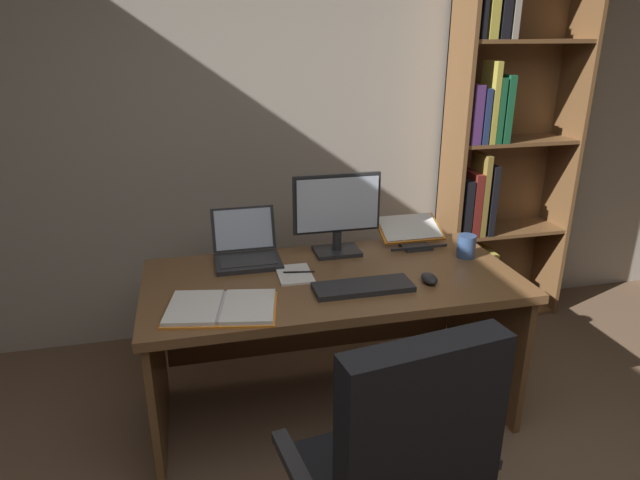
{
  "coord_description": "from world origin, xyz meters",
  "views": [
    {
      "loc": [
        -0.76,
        -0.72,
        1.74
      ],
      "look_at": [
        -0.25,
        1.4,
        0.92
      ],
      "focal_mm": 31.18,
      "sensor_mm": 36.0,
      "label": 1
    }
  ],
  "objects_px": {
    "bookshelf": "(496,153)",
    "notepad": "(295,274)",
    "keyboard": "(363,287)",
    "open_binder": "(221,308)",
    "laptop": "(247,251)",
    "pen": "(299,272)",
    "reading_stand_with_book": "(410,231)",
    "computer_mouse": "(429,278)",
    "desk": "(328,307)",
    "coffee_mug": "(466,246)",
    "monitor": "(337,215)"
  },
  "relations": [
    {
      "from": "keyboard",
      "to": "coffee_mug",
      "type": "xyz_separation_m",
      "value": [
        0.59,
        0.23,
        0.04
      ]
    },
    {
      "from": "keyboard",
      "to": "reading_stand_with_book",
      "type": "xyz_separation_m",
      "value": [
        0.41,
        0.48,
        0.05
      ]
    },
    {
      "from": "bookshelf",
      "to": "laptop",
      "type": "relative_size",
      "value": 7.44
    },
    {
      "from": "computer_mouse",
      "to": "pen",
      "type": "bearing_deg",
      "value": 158.22
    },
    {
      "from": "open_binder",
      "to": "notepad",
      "type": "xyz_separation_m",
      "value": [
        0.34,
        0.26,
        -0.01
      ]
    },
    {
      "from": "pen",
      "to": "coffee_mug",
      "type": "xyz_separation_m",
      "value": [
        0.82,
        0.02,
        0.04
      ]
    },
    {
      "from": "desk",
      "to": "keyboard",
      "type": "relative_size",
      "value": 3.93
    },
    {
      "from": "laptop",
      "to": "keyboard",
      "type": "distance_m",
      "value": 0.62
    },
    {
      "from": "reading_stand_with_book",
      "to": "desk",
      "type": "bearing_deg",
      "value": -153.98
    },
    {
      "from": "bookshelf",
      "to": "laptop",
      "type": "xyz_separation_m",
      "value": [
        -1.56,
        -0.5,
        -0.29
      ]
    },
    {
      "from": "laptop",
      "to": "open_binder",
      "type": "height_order",
      "value": "laptop"
    },
    {
      "from": "notepad",
      "to": "coffee_mug",
      "type": "distance_m",
      "value": 0.85
    },
    {
      "from": "reading_stand_with_book",
      "to": "computer_mouse",
      "type": "bearing_deg",
      "value": -102.38
    },
    {
      "from": "desk",
      "to": "pen",
      "type": "xyz_separation_m",
      "value": [
        -0.14,
        -0.03,
        0.21
      ]
    },
    {
      "from": "keyboard",
      "to": "computer_mouse",
      "type": "xyz_separation_m",
      "value": [
        0.3,
        0.0,
        0.01
      ]
    },
    {
      "from": "bookshelf",
      "to": "pen",
      "type": "relative_size",
      "value": 16.14
    },
    {
      "from": "laptop",
      "to": "coffee_mug",
      "type": "distance_m",
      "value": 1.05
    },
    {
      "from": "keyboard",
      "to": "notepad",
      "type": "height_order",
      "value": "keyboard"
    },
    {
      "from": "reading_stand_with_book",
      "to": "open_binder",
      "type": "xyz_separation_m",
      "value": [
        -1.0,
        -0.53,
        -0.05
      ]
    },
    {
      "from": "bookshelf",
      "to": "coffee_mug",
      "type": "xyz_separation_m",
      "value": [
        -0.53,
        -0.7,
        -0.29
      ]
    },
    {
      "from": "computer_mouse",
      "to": "laptop",
      "type": "bearing_deg",
      "value": 149.59
    },
    {
      "from": "desk",
      "to": "keyboard",
      "type": "height_order",
      "value": "keyboard"
    },
    {
      "from": "pen",
      "to": "bookshelf",
      "type": "bearing_deg",
      "value": 28.1
    },
    {
      "from": "bookshelf",
      "to": "reading_stand_with_book",
      "type": "relative_size",
      "value": 6.91
    },
    {
      "from": "desk",
      "to": "bookshelf",
      "type": "height_order",
      "value": "bookshelf"
    },
    {
      "from": "bookshelf",
      "to": "coffee_mug",
      "type": "relative_size",
      "value": 20.59
    },
    {
      "from": "desk",
      "to": "reading_stand_with_book",
      "type": "xyz_separation_m",
      "value": [
        0.5,
        0.24,
        0.25
      ]
    },
    {
      "from": "computer_mouse",
      "to": "open_binder",
      "type": "bearing_deg",
      "value": -176.8
    },
    {
      "from": "desk",
      "to": "notepad",
      "type": "xyz_separation_m",
      "value": [
        -0.16,
        -0.03,
        0.2
      ]
    },
    {
      "from": "coffee_mug",
      "to": "reading_stand_with_book",
      "type": "bearing_deg",
      "value": 126.71
    },
    {
      "from": "keyboard",
      "to": "laptop",
      "type": "bearing_deg",
      "value": 135.37
    },
    {
      "from": "desk",
      "to": "laptop",
      "type": "xyz_separation_m",
      "value": [
        -0.35,
        0.19,
        0.24
      ]
    },
    {
      "from": "laptop",
      "to": "computer_mouse",
      "type": "distance_m",
      "value": 0.86
    },
    {
      "from": "laptop",
      "to": "notepad",
      "type": "bearing_deg",
      "value": -49.78
    },
    {
      "from": "desk",
      "to": "coffee_mug",
      "type": "relative_size",
      "value": 15.03
    },
    {
      "from": "monitor",
      "to": "pen",
      "type": "relative_size",
      "value": 3.05
    },
    {
      "from": "keyboard",
      "to": "open_binder",
      "type": "bearing_deg",
      "value": -175.19
    },
    {
      "from": "desk",
      "to": "coffee_mug",
      "type": "xyz_separation_m",
      "value": [
        0.68,
        -0.01,
        0.25
      ]
    },
    {
      "from": "laptop",
      "to": "desk",
      "type": "bearing_deg",
      "value": -29.13
    },
    {
      "from": "bookshelf",
      "to": "notepad",
      "type": "height_order",
      "value": "bookshelf"
    },
    {
      "from": "pen",
      "to": "computer_mouse",
      "type": "bearing_deg",
      "value": -21.78
    },
    {
      "from": "keyboard",
      "to": "computer_mouse",
      "type": "bearing_deg",
      "value": 0.0
    },
    {
      "from": "computer_mouse",
      "to": "reading_stand_with_book",
      "type": "relative_size",
      "value": 0.32
    },
    {
      "from": "bookshelf",
      "to": "notepad",
      "type": "distance_m",
      "value": 1.58
    },
    {
      "from": "computer_mouse",
      "to": "reading_stand_with_book",
      "type": "bearing_deg",
      "value": 77.62
    },
    {
      "from": "bookshelf",
      "to": "computer_mouse",
      "type": "distance_m",
      "value": 1.28
    },
    {
      "from": "computer_mouse",
      "to": "open_binder",
      "type": "distance_m",
      "value": 0.9
    },
    {
      "from": "monitor",
      "to": "reading_stand_with_book",
      "type": "distance_m",
      "value": 0.43
    },
    {
      "from": "coffee_mug",
      "to": "laptop",
      "type": "bearing_deg",
      "value": 169.02
    },
    {
      "from": "computer_mouse",
      "to": "open_binder",
      "type": "height_order",
      "value": "computer_mouse"
    }
  ]
}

